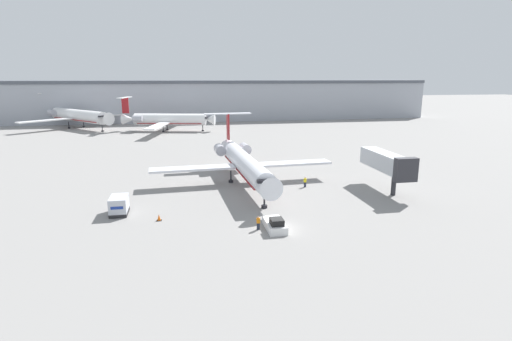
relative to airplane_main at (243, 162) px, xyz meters
name	(u,v)px	position (x,y,z in m)	size (l,w,h in m)	color
ground_plane	(279,228)	(0.88, -20.72, -3.56)	(600.00, 600.00, 0.00)	gray
terminal_building	(207,100)	(0.88, 99.28, 4.28)	(180.00, 16.80, 15.62)	#9EA3AD
airplane_main	(243,162)	(0.00, 0.00, 0.00)	(30.20, 32.29, 10.22)	silver
pushback_tug	(275,225)	(0.31, -20.98, -2.98)	(2.05, 4.59, 1.60)	silver
luggage_cart	(119,205)	(-18.03, -12.09, -2.41)	(2.14, 3.60, 2.29)	#232326
worker_near_tug	(258,223)	(-1.59, -20.73, -2.70)	(0.40, 0.24, 1.65)	#232838
worker_by_wing	(305,182)	(9.20, -4.34, -2.70)	(0.40, 0.24, 1.65)	#232838
traffic_cone_left	(159,218)	(-12.94, -15.56, -3.17)	(0.61, 0.61, 0.81)	black
airplane_parked_far_left	(77,115)	(-44.07, 81.34, 0.72)	(30.37, 32.12, 11.42)	white
airplane_parked_far_right	(167,119)	(-13.89, 67.79, 0.21)	(30.17, 37.72, 10.73)	white
jet_bridge	(387,162)	(20.72, -8.59, 0.89)	(3.20, 12.34, 6.19)	#2D2D33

